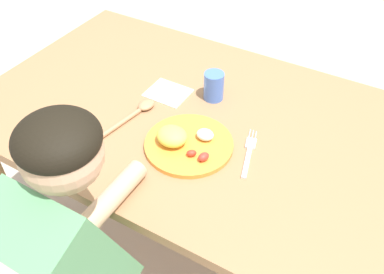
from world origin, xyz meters
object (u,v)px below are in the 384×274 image
Objects in this scene: plate at (186,142)px; spoon at (136,113)px; fork at (249,153)px; drinking_cup at (214,86)px.

plate is 0.20m from spoon.
spoon is (-0.36, -0.02, 0.01)m from fork.
plate is at bearing -81.19° from drinking_cup.
fork is at bearing -77.20° from spoon.
spoon is at bearing 77.09° from fork.
spoon reaches higher than fork.
drinking_cup reaches higher than fork.
plate reaches higher than spoon.
plate is 0.17m from fork.
fork is at bearing -40.69° from drinking_cup.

